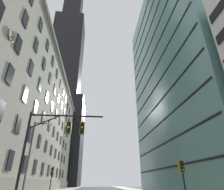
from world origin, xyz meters
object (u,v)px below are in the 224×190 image
object	(u,v)px
traffic_signal_mast	(57,137)
traffic_light_near_right	(182,169)
traffic_light_far_left	(52,173)
street_lamppost	(32,151)

from	to	relation	value
traffic_signal_mast	traffic_light_near_right	xyz separation A→B (m)	(10.91, 1.22, -2.31)
traffic_signal_mast	traffic_light_far_left	bearing A→B (deg)	101.70
traffic_light_near_right	street_lamppost	bearing A→B (deg)	161.90
traffic_signal_mast	street_lamppost	distance (m)	7.02
traffic_light_far_left	street_lamppost	xyz separation A→B (m)	(-0.95, -7.14, 1.92)
traffic_light_far_left	street_lamppost	bearing A→B (deg)	-97.55
traffic_light_near_right	street_lamppost	xyz separation A→B (m)	(-14.58, 4.76, 2.05)
traffic_signal_mast	street_lamppost	xyz separation A→B (m)	(-3.67, 5.99, -0.25)
traffic_light_near_right	traffic_signal_mast	bearing A→B (deg)	-173.62
traffic_signal_mast	traffic_light_near_right	bearing A→B (deg)	6.38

